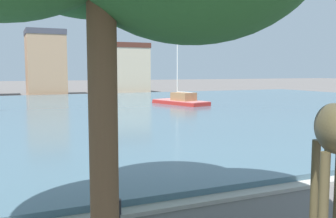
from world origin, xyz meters
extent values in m
cube|color=#476675|center=(0.00, 30.78, 0.15)|extent=(83.64, 46.94, 0.31)
cube|color=#ADA89E|center=(0.00, 7.06, 0.06)|extent=(83.64, 0.50, 0.12)
cylinder|color=#4C4228|center=(-0.61, 3.63, 1.15)|extent=(0.17, 0.17, 2.30)
ellipsoid|color=#4C4228|center=(-0.80, 3.04, 2.63)|extent=(1.63, 1.81, 0.88)
cylinder|color=#4C4228|center=(-0.27, 3.70, 2.27)|extent=(0.19, 0.23, 0.93)
cube|color=red|center=(10.34, 32.52, 0.33)|extent=(4.00, 6.70, 0.65)
ellipsoid|color=red|center=(9.50, 35.39, 0.33)|extent=(2.63, 2.70, 0.62)
cube|color=#C7716E|center=(10.34, 32.52, 0.68)|extent=(3.92, 6.57, 0.06)
cube|color=#9E7047|center=(10.47, 32.06, 1.12)|extent=(2.18, 2.57, 0.81)
cylinder|color=silver|center=(10.21, 32.97, 4.19)|extent=(0.12, 0.12, 7.08)
cylinder|color=silver|center=(10.52, 31.91, 1.55)|extent=(0.69, 2.14, 0.08)
cylinder|color=brown|center=(-4.55, 4.82, 2.43)|extent=(0.53, 0.53, 4.86)
cylinder|color=#232326|center=(-3.73, 6.91, 0.25)|extent=(0.24, 0.24, 0.50)
cube|color=tan|center=(0.06, 57.97, 4.48)|extent=(5.48, 6.02, 8.95)
cube|color=#42424C|center=(0.06, 57.97, 9.35)|extent=(5.59, 6.14, 0.80)
cube|color=#C6B293|center=(11.80, 58.49, 3.68)|extent=(8.41, 6.32, 7.37)
cube|color=#51281E|center=(11.80, 58.49, 7.77)|extent=(8.58, 6.44, 0.80)
camera|label=1|loc=(-6.22, -1.86, 3.64)|focal=40.44mm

